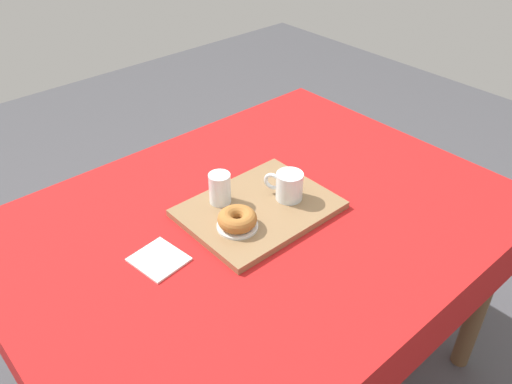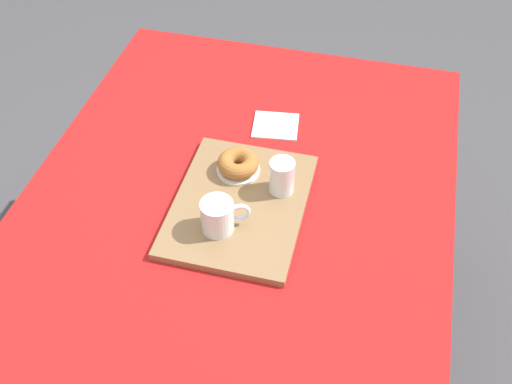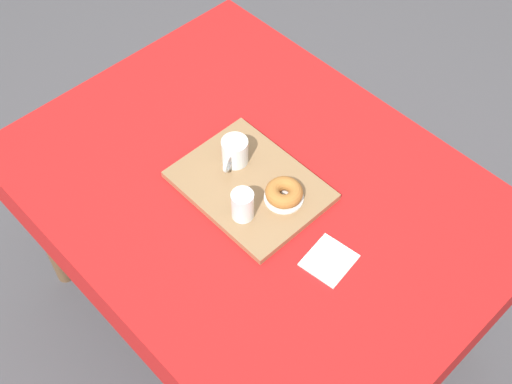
{
  "view_description": "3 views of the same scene",
  "coord_description": "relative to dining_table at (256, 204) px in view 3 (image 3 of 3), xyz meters",
  "views": [
    {
      "loc": [
        0.79,
        0.87,
        1.68
      ],
      "look_at": [
        -0.02,
        -0.04,
        0.82
      ],
      "focal_mm": 36.43,
      "sensor_mm": 36.0,
      "label": 1
    },
    {
      "loc": [
        -1.0,
        -0.31,
        1.9
      ],
      "look_at": [
        0.01,
        -0.05,
        0.81
      ],
      "focal_mm": 42.69,
      "sensor_mm": 36.0,
      "label": 2
    },
    {
      "loc": [
        0.85,
        -0.81,
        2.28
      ],
      "look_at": [
        0.03,
        -0.03,
        0.79
      ],
      "focal_mm": 45.8,
      "sensor_mm": 36.0,
      "label": 3
    }
  ],
  "objects": [
    {
      "name": "ground_plane",
      "position": [
        0.0,
        0.0,
        -0.68
      ],
      "size": [
        6.0,
        6.0,
        0.0
      ],
      "primitive_type": "plane",
      "color": "#47474C"
    },
    {
      "name": "dining_table",
      "position": [
        0.0,
        0.0,
        0.0
      ],
      "size": [
        1.44,
        1.09,
        0.77
      ],
      "color": "red",
      "rests_on": "ground"
    },
    {
      "name": "serving_tray",
      "position": [
        -0.01,
        -0.02,
        0.1
      ],
      "size": [
        0.42,
        0.32,
        0.02
      ],
      "primitive_type": "cube",
      "color": "olive",
      "rests_on": "dining_table"
    },
    {
      "name": "tea_mug_left",
      "position": [
        -0.1,
        0.01,
        0.15
      ],
      "size": [
        0.08,
        0.12,
        0.08
      ],
      "color": "white",
      "rests_on": "serving_tray"
    },
    {
      "name": "water_glass_near",
      "position": [
        0.06,
        -0.11,
        0.15
      ],
      "size": [
        0.06,
        0.06,
        0.09
      ],
      "color": "white",
      "rests_on": "serving_tray"
    },
    {
      "name": "donut_plate_left",
      "position": [
        0.1,
        0.02,
        0.11
      ],
      "size": [
        0.11,
        0.11,
        0.01
      ],
      "primitive_type": "cylinder",
      "color": "white",
      "rests_on": "serving_tray"
    },
    {
      "name": "sugar_donut_left",
      "position": [
        0.1,
        0.02,
        0.13
      ],
      "size": [
        0.11,
        0.11,
        0.04
      ],
      "primitive_type": "torus",
      "color": "#A3662D",
      "rests_on": "donut_plate_left"
    },
    {
      "name": "paper_napkin",
      "position": [
        0.32,
        -0.03,
        0.09
      ],
      "size": [
        0.13,
        0.14,
        0.01
      ],
      "primitive_type": "cube",
      "rotation": [
        0.0,
        0.0,
        0.13
      ],
      "color": "white",
      "rests_on": "dining_table"
    }
  ]
}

